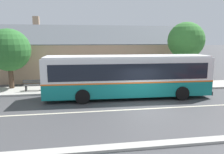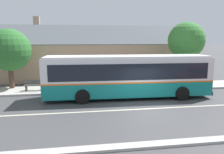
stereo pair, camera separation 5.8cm
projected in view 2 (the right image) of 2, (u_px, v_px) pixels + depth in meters
The scene contains 11 objects.
ground_plane at pixel (147, 109), 13.76m from camera, with size 300.00×300.00×0.00m, color #424244.
sidewalk_far at pixel (126, 87), 19.59m from camera, with size 60.00×3.00×0.15m, color #ADAAA3.
curb_near at pixel (182, 143), 9.12m from camera, with size 60.00×0.50×0.12m, color #ADAAA3.
lane_divider_stripe at pixel (147, 109), 13.75m from camera, with size 60.00×0.16×0.01m, color beige.
community_building at pixel (88, 58), 26.84m from camera, with size 22.51×9.83×7.06m.
transit_bus at pixel (128, 75), 16.21m from camera, with size 12.28×3.01×3.15m.
bench_by_building at pixel (35, 85), 18.02m from camera, with size 1.71×0.51×0.94m.
bench_down_street at pixel (81, 84), 18.68m from camera, with size 1.73×0.51×0.94m.
street_tree_primary at pixel (186, 41), 20.59m from camera, with size 3.44×3.44×5.96m.
street_tree_secondary at pixel (10, 51), 18.60m from camera, with size 3.59×3.59×5.24m.
bus_stop_sign at pixel (188, 70), 19.15m from camera, with size 0.36×0.07×2.40m.
Camera 2 is at (-4.19, -12.72, 4.31)m, focal length 35.00 mm.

